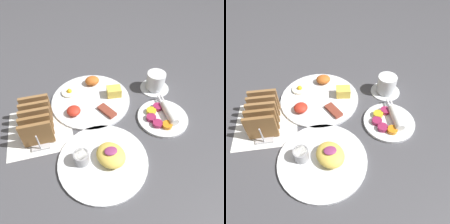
# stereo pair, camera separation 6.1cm
# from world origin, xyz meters

# --- Properties ---
(ground_plane) EXTENTS (3.00, 3.00, 0.00)m
(ground_plane) POSITION_xyz_m (0.00, 0.00, 0.00)
(ground_plane) COLOR #47474C
(napkin_flat) EXTENTS (0.22, 0.22, 0.00)m
(napkin_flat) POSITION_xyz_m (-0.23, 0.04, 0.00)
(napkin_flat) COLOR white
(napkin_flat) RESTS_ON ground_plane
(plate_breakfast) EXTENTS (0.31, 0.31, 0.05)m
(plate_breakfast) POSITION_xyz_m (-0.02, 0.15, 0.01)
(plate_breakfast) COLOR white
(plate_breakfast) RESTS_ON ground_plane
(plate_condiments) EXTENTS (0.19, 0.19, 0.04)m
(plate_condiments) POSITION_xyz_m (0.21, -0.02, 0.01)
(plate_condiments) COLOR white
(plate_condiments) RESTS_ON ground_plane
(plate_foreground) EXTENTS (0.28, 0.28, 0.06)m
(plate_foreground) POSITION_xyz_m (-0.04, -0.14, 0.01)
(plate_foreground) COLOR white
(plate_foreground) RESTS_ON ground_plane
(toast_rack) EXTENTS (0.10, 0.18, 0.10)m
(toast_rack) POSITION_xyz_m (-0.23, 0.04, 0.05)
(toast_rack) COLOR #B7B7BC
(toast_rack) RESTS_ON ground_plane
(coffee_cup) EXTENTS (0.12, 0.12, 0.08)m
(coffee_cup) POSITION_xyz_m (0.25, 0.15, 0.04)
(coffee_cup) COLOR white
(coffee_cup) RESTS_ON ground_plane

